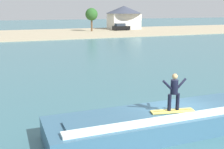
% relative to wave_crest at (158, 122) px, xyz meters
% --- Properties ---
extents(ground_plane, '(260.00, 260.00, 0.00)m').
position_rel_wave_crest_xyz_m(ground_plane, '(1.12, 0.35, -0.48)').
color(ground_plane, '#3A6871').
extents(wave_crest, '(9.93, 2.85, 1.03)m').
position_rel_wave_crest_xyz_m(wave_crest, '(0.00, 0.00, 0.00)').
color(wave_crest, '#355F79').
rests_on(wave_crest, ground_plane).
extents(surfboard, '(1.95, 0.75, 0.06)m').
position_rel_wave_crest_xyz_m(surfboard, '(0.51, -0.34, 0.57)').
color(surfboard, '#EAD159').
rests_on(surfboard, wave_crest).
extents(surfer, '(1.18, 0.32, 1.63)m').
position_rel_wave_crest_xyz_m(surfer, '(0.57, -0.30, 1.51)').
color(surfer, black).
rests_on(surfer, surfboard).
extents(shoreline_bank, '(120.00, 24.74, 0.19)m').
position_rel_wave_crest_xyz_m(shoreline_bank, '(1.12, 51.79, -0.39)').
color(shoreline_bank, tan).
rests_on(shoreline_bank, ground_plane).
extents(car_far_shore, '(4.13, 2.12, 1.86)m').
position_rel_wave_crest_xyz_m(car_far_shore, '(20.76, 54.12, 0.46)').
color(car_far_shore, black).
rests_on(car_far_shore, ground_plane).
extents(house_gabled_white, '(9.27, 9.27, 6.04)m').
position_rel_wave_crest_xyz_m(house_gabled_white, '(23.18, 58.02, 3.09)').
color(house_gabled_white, silver).
rests_on(house_gabled_white, ground_plane).
extents(tree_tall_bare, '(2.85, 2.85, 5.50)m').
position_rel_wave_crest_xyz_m(tree_tall_bare, '(13.26, 53.84, 3.54)').
color(tree_tall_bare, brown).
rests_on(tree_tall_bare, ground_plane).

